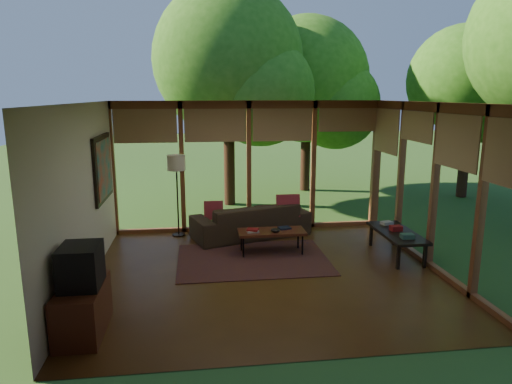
{
  "coord_description": "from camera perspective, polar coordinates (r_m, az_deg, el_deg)",
  "views": [
    {
      "loc": [
        -1.05,
        -6.82,
        2.82
      ],
      "look_at": [
        -0.08,
        0.7,
        1.19
      ],
      "focal_mm": 32.0,
      "sensor_mm": 36.0,
      "label": 1
    }
  ],
  "objects": [
    {
      "name": "console_book_c",
      "position": [
        8.82,
        16.03,
        -3.74
      ],
      "size": [
        0.23,
        0.19,
        0.05
      ],
      "primitive_type": "cube",
      "rotation": [
        0.0,
        0.0,
        0.26
      ],
      "color": "#ADA69D",
      "rests_on": "side_console"
    },
    {
      "name": "window_wall_right",
      "position": [
        7.95,
        21.41,
        0.6
      ],
      "size": [
        0.12,
        5.0,
        2.7
      ],
      "primitive_type": "cube",
      "color": "brown",
      "rests_on": "ground"
    },
    {
      "name": "wall_left",
      "position": [
        7.18,
        -20.84,
        -0.51
      ],
      "size": [
        0.04,
        5.0,
        2.7
      ],
      "primitive_type": "cube",
      "color": "silver",
      "rests_on": "ground"
    },
    {
      "name": "coffee_table",
      "position": [
        8.23,
        1.96,
        -5.07
      ],
      "size": [
        1.2,
        0.5,
        0.43
      ],
      "color": "#5A2818",
      "rests_on": "floor"
    },
    {
      "name": "ct_book_upper",
      "position": [
        8.11,
        -0.42,
        -4.72
      ],
      "size": [
        0.23,
        0.21,
        0.03
      ],
      "primitive_type": "cube",
      "rotation": [
        0.0,
        0.0,
        -0.38
      ],
      "color": "maroon",
      "rests_on": "coffee_table"
    },
    {
      "name": "side_console",
      "position": [
        8.45,
        17.19,
        -5.02
      ],
      "size": [
        0.6,
        1.4,
        0.46
      ],
      "color": "black",
      "rests_on": "floor"
    },
    {
      "name": "console_book_b",
      "position": [
        8.47,
        17.09,
        -4.35
      ],
      "size": [
        0.21,
        0.16,
        0.09
      ],
      "primitive_type": "cube",
      "rotation": [
        0.0,
        0.0,
        0.06
      ],
      "color": "maroon",
      "rests_on": "side_console"
    },
    {
      "name": "tree_ne",
      "position": [
        13.65,
        6.32,
        13.76
      ],
      "size": [
        3.6,
        3.6,
        5.04
      ],
      "color": "#361E13",
      "rests_on": "ground"
    },
    {
      "name": "pillow_left",
      "position": [
        9.06,
        -5.33,
        -2.35
      ],
      "size": [
        0.37,
        0.2,
        0.39
      ],
      "primitive_type": "cube",
      "rotation": [
        -0.21,
        0.0,
        0.0
      ],
      "color": "maroon",
      "rests_on": "sofa"
    },
    {
      "name": "console_book_a",
      "position": [
        8.08,
        18.4,
        -5.27
      ],
      "size": [
        0.22,
        0.16,
        0.08
      ],
      "primitive_type": "cube",
      "rotation": [
        0.0,
        0.0,
        -0.05
      ],
      "color": "#355D4C",
      "rests_on": "side_console"
    },
    {
      "name": "wall_painting",
      "position": [
        8.48,
        -18.57,
        2.86
      ],
      "size": [
        0.06,
        1.35,
        1.15
      ],
      "color": "black",
      "rests_on": "wall_left"
    },
    {
      "name": "exterior_lawn",
      "position": [
        17.6,
        23.75,
        1.82
      ],
      "size": [
        40.0,
        40.0,
        0.0
      ],
      "primitive_type": "plane",
      "color": "#315A22",
      "rests_on": "ground"
    },
    {
      "name": "ceiling",
      "position": [
        6.9,
        1.47,
        11.11
      ],
      "size": [
        5.5,
        5.5,
        0.0
      ],
      "primitive_type": "plane",
      "rotation": [
        3.14,
        0.0,
        0.0
      ],
      "color": "silver",
      "rests_on": "ground"
    },
    {
      "name": "ct_book_side",
      "position": [
        8.33,
        3.58,
        -4.51
      ],
      "size": [
        0.25,
        0.21,
        0.03
      ],
      "primitive_type": "cube",
      "rotation": [
        0.0,
        0.0,
        0.28
      ],
      "color": "black",
      "rests_on": "coffee_table"
    },
    {
      "name": "tree_far",
      "position": [
        13.7,
        24.44,
        12.52
      ],
      "size": [
        2.92,
        2.92,
        4.65
      ],
      "color": "#361E13",
      "rests_on": "ground"
    },
    {
      "name": "window_wall_back",
      "position": [
        9.49,
        -0.89,
        3.2
      ],
      "size": [
        5.5,
        0.12,
        2.7
      ],
      "primitive_type": "cube",
      "color": "brown",
      "rests_on": "ground"
    },
    {
      "name": "ct_book_lower",
      "position": [
        8.12,
        -0.42,
        -4.93
      ],
      "size": [
        0.22,
        0.18,
        0.03
      ],
      "primitive_type": "cube",
      "rotation": [
        0.0,
        0.0,
        0.11
      ],
      "color": "#ADA69D",
      "rests_on": "coffee_table"
    },
    {
      "name": "floor_lamp",
      "position": [
        9.17,
        -9.92,
        3.05
      ],
      "size": [
        0.36,
        0.36,
        1.65
      ],
      "color": "black",
      "rests_on": "floor"
    },
    {
      "name": "floor",
      "position": [
        7.45,
        1.35,
        -10.13
      ],
      "size": [
        5.5,
        5.5,
        0.0
      ],
      "primitive_type": "plane",
      "color": "brown",
      "rests_on": "ground"
    },
    {
      "name": "rug",
      "position": [
        8.03,
        -0.39,
        -8.4
      ],
      "size": [
        2.59,
        1.84,
        0.01
      ],
      "primitive_type": "cube",
      "color": "brown",
      "rests_on": "floor"
    },
    {
      "name": "sofa",
      "position": [
        9.22,
        -0.65,
        -3.5
      ],
      "size": [
        2.49,
        1.58,
        0.68
      ],
      "primitive_type": "imported",
      "rotation": [
        0.0,
        0.0,
        3.45
      ],
      "color": "#38291C",
      "rests_on": "floor"
    },
    {
      "name": "wall_front",
      "position": [
        4.68,
        6.08,
        -6.26
      ],
      "size": [
        5.5,
        0.04,
        2.7
      ],
      "primitive_type": "cube",
      "color": "silver",
      "rests_on": "ground"
    },
    {
      "name": "ct_bowl",
      "position": [
        8.12,
        2.43,
        -4.78
      ],
      "size": [
        0.16,
        0.16,
        0.07
      ],
      "primitive_type": "ellipsoid",
      "color": "black",
      "rests_on": "coffee_table"
    },
    {
      "name": "tree_nw",
      "position": [
        11.75,
        -3.53,
        16.12
      ],
      "size": [
        3.72,
        3.72,
        5.52
      ],
      "color": "#361E13",
      "rests_on": "ground"
    },
    {
      "name": "pillow_right",
      "position": [
        9.22,
        4.02,
        -1.79
      ],
      "size": [
        0.46,
        0.25,
        0.48
      ],
      "primitive_type": "cube",
      "rotation": [
        -0.21,
        0.0,
        0.0
      ],
      "color": "maroon",
      "rests_on": "sofa"
    },
    {
      "name": "media_cabinet",
      "position": [
        6.0,
        -20.85,
        -13.55
      ],
      "size": [
        0.5,
        1.0,
        0.6
      ],
      "primitive_type": "cube",
      "color": "#5A2818",
      "rests_on": "floor"
    },
    {
      "name": "television",
      "position": [
        5.79,
        -21.06,
        -8.63
      ],
      "size": [
        0.45,
        0.55,
        0.5
      ],
      "primitive_type": "cube",
      "color": "black",
      "rests_on": "media_cabinet"
    }
  ]
}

